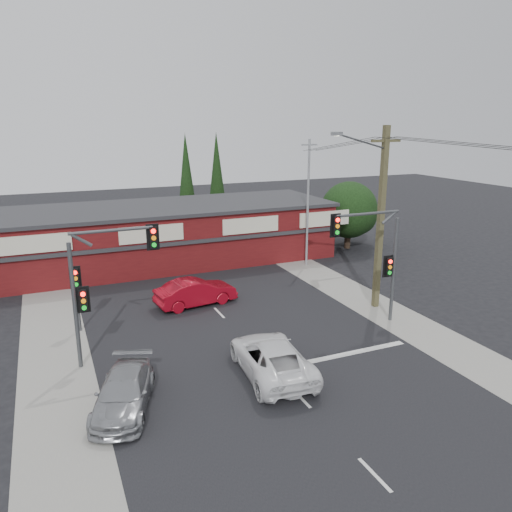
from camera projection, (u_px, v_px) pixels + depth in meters
name	position (u px, v px, depth m)	size (l,w,h in m)	color
ground	(259.00, 355.00, 22.50)	(120.00, 120.00, 0.00)	black
road_strip	(222.00, 316.00, 26.93)	(14.00, 70.00, 0.01)	black
verge_left	(54.00, 343.00, 23.69)	(3.00, 70.00, 0.02)	gray
verge_right	(355.00, 295.00, 30.17)	(3.00, 70.00, 0.02)	gray
stop_line	(344.00, 355.00, 22.50)	(6.50, 0.35, 0.01)	silver
white_suv	(271.00, 357.00, 20.64)	(2.48, 5.37, 1.49)	white
silver_suv	(124.00, 392.00, 18.16)	(1.85, 4.55, 1.32)	#9A9C9F
red_sedan	(196.00, 292.00, 28.42)	(1.62, 4.64, 1.53)	maroon
lane_dashes	(185.00, 277.00, 33.64)	(0.12, 62.75, 0.01)	silver
shop_building	(155.00, 234.00, 36.62)	(27.30, 8.40, 4.22)	#501012
tree_cluster	(348.00, 212.00, 41.02)	(5.90, 5.10, 5.50)	#2D2116
conifer_near	(186.00, 176.00, 43.66)	(1.80, 1.80, 9.25)	#2D2116
conifer_far	(217.00, 173.00, 46.77)	(1.80, 1.80, 9.25)	#2D2116
traffic_mast_left	(99.00, 277.00, 20.80)	(3.77, 0.27, 5.97)	#47494C
traffic_mast_right	(377.00, 250.00, 24.97)	(3.96, 0.27, 5.97)	#47494C
pedestal_signal	(76.00, 285.00, 24.45)	(0.55, 0.27, 3.38)	#47494C
utility_pole	(379.00, 213.00, 26.92)	(4.38, 0.59, 10.00)	brown
steel_pole	(308.00, 201.00, 35.33)	(1.20, 0.16, 9.00)	gray
power_lines	(466.00, 149.00, 21.16)	(2.01, 29.00, 1.22)	black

